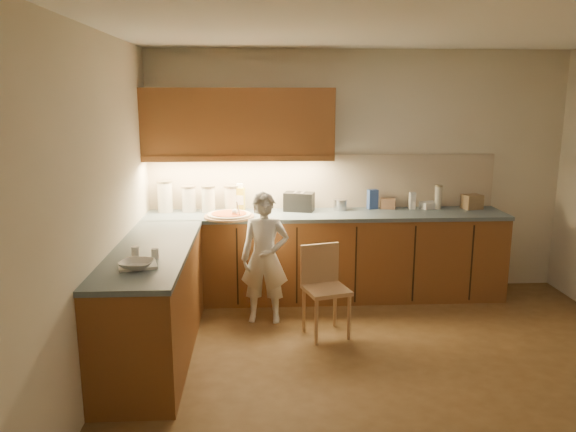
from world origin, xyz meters
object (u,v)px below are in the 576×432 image
object	(u,v)px
wooden_chair	(324,283)
toaster	(299,202)
child	(265,258)
pizza_on_board	(229,215)
oil_jug	(240,199)

from	to	relation	value
wooden_chair	toaster	size ratio (longest dim) A/B	2.35
child	pizza_on_board	bearing A→B (deg)	134.05
pizza_on_board	oil_jug	bearing A→B (deg)	72.42
child	oil_jug	xyz separation A→B (m)	(-0.25, 0.76, 0.43)
pizza_on_board	child	xyz separation A→B (m)	(0.35, -0.45, -0.32)
oil_jug	pizza_on_board	bearing A→B (deg)	-107.58
wooden_chair	child	bearing A→B (deg)	133.72
pizza_on_board	toaster	bearing A→B (deg)	22.20
oil_jug	toaster	world-z (taller)	oil_jug
oil_jug	child	bearing A→B (deg)	-71.68
wooden_chair	oil_jug	bearing A→B (deg)	110.18
wooden_chair	toaster	bearing A→B (deg)	82.18
toaster	wooden_chair	bearing A→B (deg)	-65.73
oil_jug	toaster	size ratio (longest dim) A/B	0.86
child	toaster	size ratio (longest dim) A/B	3.61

